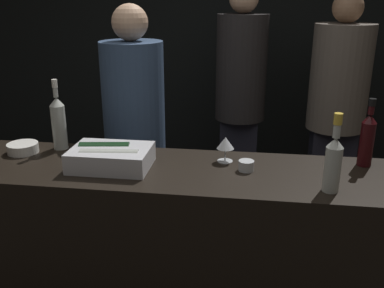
{
  "coord_description": "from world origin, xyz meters",
  "views": [
    {
      "loc": [
        0.27,
        -1.6,
        1.77
      ],
      "look_at": [
        0.0,
        0.31,
        1.09
      ],
      "focal_mm": 40.0,
      "sensor_mm": 36.0,
      "label": 1
    }
  ],
  "objects_px": {
    "ice_bin_with_bottles": "(110,157)",
    "white_wine_bottle": "(59,121)",
    "bowl_white": "(23,148)",
    "person_blond_tee": "(135,132)",
    "wine_glass": "(225,144)",
    "red_wine_bottle_black_foil": "(367,138)",
    "person_in_hoodie": "(337,107)",
    "candle_votive": "(246,166)",
    "person_grey_polo": "(240,96)",
    "rose_wine_bottle": "(333,160)"
  },
  "relations": [
    {
      "from": "ice_bin_with_bottles",
      "to": "white_wine_bottle",
      "type": "distance_m",
      "value": 0.43
    },
    {
      "from": "bowl_white",
      "to": "white_wine_bottle",
      "type": "height_order",
      "value": "white_wine_bottle"
    },
    {
      "from": "person_blond_tee",
      "to": "white_wine_bottle",
      "type": "bearing_deg",
      "value": -153.95
    },
    {
      "from": "wine_glass",
      "to": "white_wine_bottle",
      "type": "distance_m",
      "value": 0.9
    },
    {
      "from": "red_wine_bottle_black_foil",
      "to": "person_in_hoodie",
      "type": "xyz_separation_m",
      "value": [
        0.06,
        1.11,
        -0.12
      ]
    },
    {
      "from": "bowl_white",
      "to": "red_wine_bottle_black_foil",
      "type": "distance_m",
      "value": 1.76
    },
    {
      "from": "candle_votive",
      "to": "person_in_hoodie",
      "type": "distance_m",
      "value": 1.41
    },
    {
      "from": "ice_bin_with_bottles",
      "to": "candle_votive",
      "type": "height_order",
      "value": "ice_bin_with_bottles"
    },
    {
      "from": "red_wine_bottle_black_foil",
      "to": "person_blond_tee",
      "type": "relative_size",
      "value": 0.19
    },
    {
      "from": "red_wine_bottle_black_foil",
      "to": "person_grey_polo",
      "type": "height_order",
      "value": "person_grey_polo"
    },
    {
      "from": "red_wine_bottle_black_foil",
      "to": "rose_wine_bottle",
      "type": "bearing_deg",
      "value": -123.06
    },
    {
      "from": "wine_glass",
      "to": "ice_bin_with_bottles",
      "type": "bearing_deg",
      "value": -164.73
    },
    {
      "from": "candle_votive",
      "to": "person_blond_tee",
      "type": "xyz_separation_m",
      "value": [
        -0.7,
        0.56,
        -0.04
      ]
    },
    {
      "from": "person_in_hoodie",
      "to": "bowl_white",
      "type": "bearing_deg",
      "value": 168.86
    },
    {
      "from": "rose_wine_bottle",
      "to": "person_grey_polo",
      "type": "bearing_deg",
      "value": 106.29
    },
    {
      "from": "bowl_white",
      "to": "rose_wine_bottle",
      "type": "height_order",
      "value": "rose_wine_bottle"
    },
    {
      "from": "candle_votive",
      "to": "wine_glass",
      "type": "bearing_deg",
      "value": 136.1
    },
    {
      "from": "ice_bin_with_bottles",
      "to": "rose_wine_bottle",
      "type": "bearing_deg",
      "value": -7.26
    },
    {
      "from": "bowl_white",
      "to": "white_wine_bottle",
      "type": "distance_m",
      "value": 0.23
    },
    {
      "from": "white_wine_bottle",
      "to": "person_grey_polo",
      "type": "xyz_separation_m",
      "value": [
        0.93,
        1.14,
        -0.09
      ]
    },
    {
      "from": "bowl_white",
      "to": "wine_glass",
      "type": "distance_m",
      "value": 1.07
    },
    {
      "from": "person_in_hoodie",
      "to": "ice_bin_with_bottles",
      "type": "bearing_deg",
      "value": -178.77
    },
    {
      "from": "ice_bin_with_bottles",
      "to": "bowl_white",
      "type": "distance_m",
      "value": 0.54
    },
    {
      "from": "ice_bin_with_bottles",
      "to": "red_wine_bottle_black_foil",
      "type": "xyz_separation_m",
      "value": [
        1.23,
        0.2,
        0.09
      ]
    },
    {
      "from": "wine_glass",
      "to": "person_in_hoodie",
      "type": "bearing_deg",
      "value": 57.5
    },
    {
      "from": "person_in_hoodie",
      "to": "person_grey_polo",
      "type": "relative_size",
      "value": 0.97
    },
    {
      "from": "ice_bin_with_bottles",
      "to": "red_wine_bottle_black_foil",
      "type": "bearing_deg",
      "value": 9.09
    },
    {
      "from": "ice_bin_with_bottles",
      "to": "person_grey_polo",
      "type": "distance_m",
      "value": 1.48
    },
    {
      "from": "ice_bin_with_bottles",
      "to": "white_wine_bottle",
      "type": "xyz_separation_m",
      "value": [
        -0.35,
        0.22,
        0.1
      ]
    },
    {
      "from": "wine_glass",
      "to": "bowl_white",
      "type": "bearing_deg",
      "value": -178.81
    },
    {
      "from": "candle_votive",
      "to": "red_wine_bottle_black_foil",
      "type": "distance_m",
      "value": 0.6
    },
    {
      "from": "white_wine_bottle",
      "to": "person_blond_tee",
      "type": "distance_m",
      "value": 0.52
    },
    {
      "from": "person_blond_tee",
      "to": "person_grey_polo",
      "type": "bearing_deg",
      "value": 25.68
    },
    {
      "from": "person_in_hoodie",
      "to": "person_grey_polo",
      "type": "bearing_deg",
      "value": 131.54
    },
    {
      "from": "ice_bin_with_bottles",
      "to": "red_wine_bottle_black_foil",
      "type": "height_order",
      "value": "red_wine_bottle_black_foil"
    },
    {
      "from": "candle_votive",
      "to": "person_grey_polo",
      "type": "bearing_deg",
      "value": 93.26
    },
    {
      "from": "bowl_white",
      "to": "candle_votive",
      "type": "height_order",
      "value": "bowl_white"
    },
    {
      "from": "white_wine_bottle",
      "to": "rose_wine_bottle",
      "type": "bearing_deg",
      "value": -14.28
    },
    {
      "from": "wine_glass",
      "to": "person_blond_tee",
      "type": "height_order",
      "value": "person_blond_tee"
    },
    {
      "from": "wine_glass",
      "to": "person_grey_polo",
      "type": "relative_size",
      "value": 0.07
    },
    {
      "from": "red_wine_bottle_black_foil",
      "to": "person_in_hoodie",
      "type": "relative_size",
      "value": 0.19
    },
    {
      "from": "bowl_white",
      "to": "ice_bin_with_bottles",
      "type": "bearing_deg",
      "value": -13.6
    },
    {
      "from": "red_wine_bottle_black_foil",
      "to": "person_in_hoodie",
      "type": "bearing_deg",
      "value": 86.93
    },
    {
      "from": "bowl_white",
      "to": "rose_wine_bottle",
      "type": "relative_size",
      "value": 0.47
    },
    {
      "from": "white_wine_bottle",
      "to": "ice_bin_with_bottles",
      "type": "bearing_deg",
      "value": -31.79
    },
    {
      "from": "wine_glass",
      "to": "rose_wine_bottle",
      "type": "xyz_separation_m",
      "value": [
        0.47,
        -0.28,
        0.05
      ]
    },
    {
      "from": "rose_wine_bottle",
      "to": "person_grey_polo",
      "type": "height_order",
      "value": "person_grey_polo"
    },
    {
      "from": "candle_votive",
      "to": "rose_wine_bottle",
      "type": "xyz_separation_m",
      "value": [
        0.36,
        -0.18,
        0.12
      ]
    },
    {
      "from": "candle_votive",
      "to": "person_in_hoodie",
      "type": "height_order",
      "value": "person_in_hoodie"
    },
    {
      "from": "person_in_hoodie",
      "to": "white_wine_bottle",
      "type": "bearing_deg",
      "value": 169.34
    }
  ]
}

